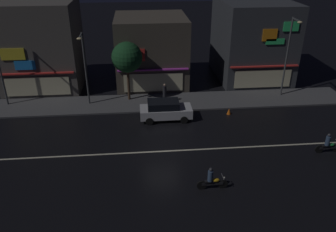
% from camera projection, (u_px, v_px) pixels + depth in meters
% --- Properties ---
extents(ground_plane, '(140.00, 140.00, 0.00)m').
position_uv_depth(ground_plane, '(162.00, 151.00, 24.17)').
color(ground_plane, black).
extents(lane_divider_stripe, '(34.30, 0.16, 0.01)m').
position_uv_depth(lane_divider_stripe, '(162.00, 151.00, 24.17)').
color(lane_divider_stripe, beige).
rests_on(lane_divider_stripe, ground).
extents(sidewalk_far, '(36.11, 3.87, 0.14)m').
position_uv_depth(sidewalk_far, '(155.00, 102.00, 31.46)').
color(sidewalk_far, '#4C4C4F').
rests_on(sidewalk_far, ground).
extents(storefront_left_block, '(7.09, 9.00, 8.12)m').
position_uv_depth(storefront_left_block, '(252.00, 40.00, 36.19)').
color(storefront_left_block, '#383A3F').
rests_on(storefront_left_block, ground).
extents(storefront_center_block, '(7.08, 7.17, 6.89)m').
position_uv_depth(storefront_center_block, '(151.00, 51.00, 34.76)').
color(storefront_center_block, '#4C443A').
rests_on(storefront_center_block, ground).
extents(storefront_right_block, '(7.29, 7.05, 8.54)m').
position_uv_depth(storefront_right_block, '(41.00, 45.00, 33.44)').
color(storefront_right_block, '#56514C').
rests_on(storefront_right_block, ground).
extents(streetlamp_mid, '(0.44, 1.64, 6.50)m').
position_uv_depth(streetlamp_mid, '(85.00, 64.00, 29.18)').
color(streetlamp_mid, '#47494C').
rests_on(streetlamp_mid, sidewalk_far).
extents(streetlamp_east, '(0.44, 1.64, 7.37)m').
position_uv_depth(streetlamp_east, '(289.00, 52.00, 30.81)').
color(streetlamp_east, '#47494C').
rests_on(streetlamp_east, sidewalk_far).
extents(pedestrian_on_sidewalk, '(0.34, 0.34, 1.84)m').
position_uv_depth(pedestrian_on_sidewalk, '(165.00, 94.00, 30.93)').
color(pedestrian_on_sidewalk, '#232328').
rests_on(pedestrian_on_sidewalk, sidewalk_far).
extents(street_tree, '(2.75, 2.75, 5.45)m').
position_uv_depth(street_tree, '(127.00, 57.00, 30.12)').
color(street_tree, '#473323').
rests_on(street_tree, sidewalk_far).
extents(parked_car_near_kerb, '(4.30, 1.98, 1.67)m').
position_uv_depth(parked_car_near_kerb, '(165.00, 110.00, 28.24)').
color(parked_car_near_kerb, silver).
rests_on(parked_car_near_kerb, ground).
extents(motorcycle_lead, '(1.90, 0.60, 1.52)m').
position_uv_depth(motorcycle_lead, '(328.00, 145.00, 23.80)').
color(motorcycle_lead, black).
rests_on(motorcycle_lead, ground).
extents(motorcycle_following, '(1.90, 0.60, 1.52)m').
position_uv_depth(motorcycle_following, '(212.00, 180.00, 20.22)').
color(motorcycle_following, black).
rests_on(motorcycle_following, ground).
extents(traffic_cone, '(0.36, 0.36, 0.55)m').
position_uv_depth(traffic_cone, '(229.00, 111.00, 29.35)').
color(traffic_cone, orange).
rests_on(traffic_cone, ground).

